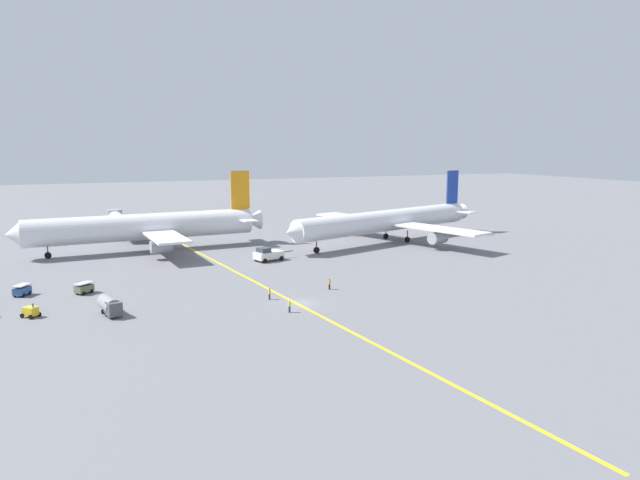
% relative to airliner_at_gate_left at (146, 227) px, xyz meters
% --- Properties ---
extents(ground_plane, '(600.00, 600.00, 0.00)m').
position_rel_airliner_at_gate_left_xyz_m(ground_plane, '(15.03, -52.10, -5.14)').
color(ground_plane, slate).
extents(taxiway_stripe, '(12.55, 119.44, 0.01)m').
position_rel_airliner_at_gate_left_xyz_m(taxiway_stripe, '(13.34, -42.10, -5.14)').
color(taxiway_stripe, yellow).
rests_on(taxiway_stripe, ground).
extents(airliner_at_gate_left, '(52.59, 39.25, 16.71)m').
position_rel_airliner_at_gate_left_xyz_m(airliner_at_gate_left, '(0.00, 0.00, 0.00)').
color(airliner_at_gate_left, silver).
rests_on(airliner_at_gate_left, ground).
extents(airliner_being_pushed, '(57.26, 48.59, 15.99)m').
position_rel_airliner_at_gate_left_xyz_m(airliner_being_pushed, '(53.27, -10.46, -0.18)').
color(airliner_being_pushed, silver).
rests_on(airliner_being_pushed, ground).
extents(pushback_tug, '(8.83, 4.57, 3.04)m').
position_rel_airliner_at_gate_left_xyz_m(pushback_tug, '(20.42, -20.76, -3.85)').
color(pushback_tug, white).
rests_on(pushback_tug, ground).
extents(gse_baggage_cart_near_cluster, '(3.12, 2.93, 1.71)m').
position_rel_airliner_at_gate_left_xyz_m(gse_baggage_cart_near_cluster, '(-13.36, -33.84, -4.28)').
color(gse_baggage_cart_near_cluster, '#666B4C').
rests_on(gse_baggage_cart_near_cluster, ground).
extents(gse_fuel_bowser_stubby, '(3.01, 5.21, 2.40)m').
position_rel_airliner_at_gate_left_xyz_m(gse_fuel_bowser_stubby, '(-10.45, -47.42, -3.81)').
color(gse_fuel_bowser_stubby, gray).
rests_on(gse_fuel_bowser_stubby, ground).
extents(gse_baggage_cart_trailing, '(2.75, 3.15, 1.71)m').
position_rel_airliner_at_gate_left_xyz_m(gse_baggage_cart_trailing, '(-21.95, -31.51, -4.28)').
color(gse_baggage_cart_trailing, '#2D5199').
rests_on(gse_baggage_cart_trailing, ground).
extents(gse_gpu_cart_small, '(2.61, 2.62, 1.90)m').
position_rel_airliner_at_gate_left_xyz_m(gse_gpu_cart_small, '(-20.18, -44.31, -4.35)').
color(gse_gpu_cart_small, gold).
rests_on(gse_gpu_cart_small, ground).
extents(ground_crew_marshaller_foreground, '(0.36, 0.50, 1.73)m').
position_rel_airliner_at_gate_left_xyz_m(ground_crew_marshaller_foreground, '(11.48, -48.33, -4.24)').
color(ground_crew_marshaller_foreground, '#2D3351').
rests_on(ground_crew_marshaller_foreground, ground).
extents(ground_crew_wing_walker_right, '(0.36, 0.36, 1.73)m').
position_rel_airliner_at_gate_left_xyz_m(ground_crew_wing_walker_right, '(22.02, -46.38, -4.24)').
color(ground_crew_wing_walker_right, black).
rests_on(ground_crew_wing_walker_right, ground).
extents(ground_crew_ramp_agent_by_cones, '(0.36, 0.36, 1.76)m').
position_rel_airliner_at_gate_left_xyz_m(ground_crew_ramp_agent_by_cones, '(11.84, -55.75, -4.22)').
color(ground_crew_ramp_agent_by_cones, '#2D3351').
rests_on(ground_crew_ramp_agent_by_cones, ground).
extents(jet_bridge, '(4.49, 18.82, 6.29)m').
position_rel_airliner_at_gate_left_xyz_m(jet_bridge, '(-3.99, 21.21, -0.64)').
color(jet_bridge, '#B7B7BC').
rests_on(jet_bridge, ground).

